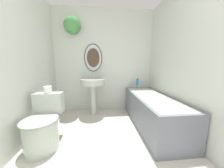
# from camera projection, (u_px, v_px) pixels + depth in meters

# --- Properties ---
(wall_back) EXTENTS (2.45, 0.36, 2.40)m
(wall_back) POSITION_uv_depth(u_px,v_px,m) (101.00, 58.00, 2.70)
(wall_back) COLOR silver
(wall_back) RESTS_ON ground_plane
(wall_left) EXTENTS (0.06, 2.68, 2.40)m
(wall_left) POSITION_uv_depth(u_px,v_px,m) (8.00, 57.00, 1.34)
(wall_left) COLOR silver
(wall_left) RESTS_ON ground_plane
(wall_right) EXTENTS (0.06, 2.68, 2.40)m
(wall_right) POSITION_uv_depth(u_px,v_px,m) (193.00, 59.00, 1.57)
(wall_right) COLOR silver
(wall_right) RESTS_ON ground_plane
(toilet) EXTENTS (0.44, 0.60, 0.70)m
(toilet) POSITION_uv_depth(u_px,v_px,m) (43.00, 126.00, 1.52)
(toilet) COLOR #B2BCB2
(toilet) RESTS_ON ground_plane
(pedestal_sink) EXTENTS (0.53, 0.53, 0.91)m
(pedestal_sink) POSITION_uv_depth(u_px,v_px,m) (93.00, 86.00, 2.47)
(pedestal_sink) COLOR #B2BCB2
(pedestal_sink) RESTS_ON ground_plane
(bathtub) EXTENTS (0.61, 1.63, 0.63)m
(bathtub) POSITION_uv_depth(u_px,v_px,m) (151.00, 110.00, 2.08)
(bathtub) COLOR slate
(bathtub) RESTS_ON ground_plane
(shampoo_bottle) EXTENTS (0.06, 0.06, 0.17)m
(shampoo_bottle) POSITION_uv_depth(u_px,v_px,m) (137.00, 82.00, 2.70)
(shampoo_bottle) COLOR #2D84C6
(shampoo_bottle) RESTS_ON bathtub
(toilet_paper_roll) EXTENTS (0.11, 0.11, 0.10)m
(toilet_paper_roll) POSITION_uv_depth(u_px,v_px,m) (48.00, 90.00, 1.67)
(toilet_paper_roll) COLOR white
(toilet_paper_roll) RESTS_ON toilet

